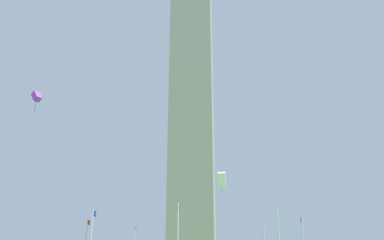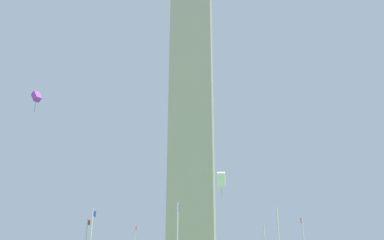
# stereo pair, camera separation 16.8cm
# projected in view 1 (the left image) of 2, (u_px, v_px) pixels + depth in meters

# --- Properties ---
(obelisk_monument) EXTENTS (6.10, 6.10, 55.43)m
(obelisk_monument) POSITION_uv_depth(u_px,v_px,m) (192.00, 79.00, 60.56)
(obelisk_monument) COLOR gray
(obelisk_monument) RESTS_ON ground
(flagpole_se) EXTENTS (1.12, 0.14, 7.24)m
(flagpole_se) POSITION_uv_depth(u_px,v_px,m) (91.00, 239.00, 44.04)
(flagpole_se) COLOR silver
(flagpole_se) RESTS_ON ground
(flagpole_s) EXTENTS (1.12, 0.14, 7.24)m
(flagpole_s) POSITION_uv_depth(u_px,v_px,m) (178.00, 236.00, 39.17)
(flagpole_s) COLOR silver
(flagpole_s) RESTS_ON ground
(flagpole_sw) EXTENTS (1.12, 0.14, 7.24)m
(flagpole_sw) POSITION_uv_depth(u_px,v_px,m) (279.00, 238.00, 42.20)
(flagpole_sw) COLOR silver
(flagpole_sw) RESTS_ON ground
(kite_purple_box) EXTENTS (1.36, 1.56, 2.79)m
(kite_purple_box) POSITION_uv_depth(u_px,v_px,m) (36.00, 96.00, 48.97)
(kite_purple_box) COLOR purple
(kite_white_box) EXTENTS (1.23, 0.80, 2.94)m
(kite_white_box) POSITION_uv_depth(u_px,v_px,m) (222.00, 179.00, 40.40)
(kite_white_box) COLOR white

